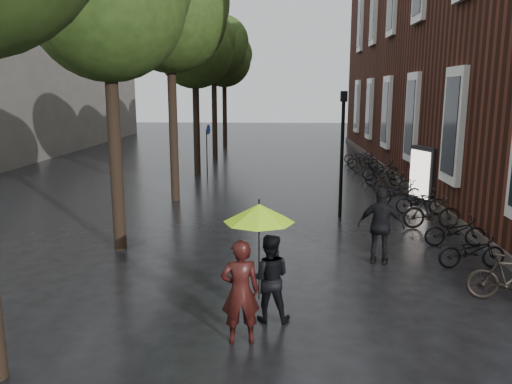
# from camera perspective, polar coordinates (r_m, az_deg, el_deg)

# --- Properties ---
(brick_building) EXTENTS (10.20, 33.20, 12.00)m
(brick_building) POSITION_cam_1_polar(r_m,az_deg,el_deg) (26.96, 26.41, 14.43)
(brick_building) COLOR #38160F
(brick_building) RESTS_ON ground
(street_trees) EXTENTS (4.33, 34.03, 8.91)m
(street_trees) POSITION_cam_1_polar(r_m,az_deg,el_deg) (21.75, -8.33, 17.36)
(street_trees) COLOR black
(street_trees) RESTS_ON ground
(person_burgundy) EXTENTS (0.70, 0.52, 1.76)m
(person_burgundy) POSITION_cam_1_polar(r_m,az_deg,el_deg) (8.24, -1.80, -11.30)
(person_burgundy) COLOR black
(person_burgundy) RESTS_ON ground
(person_black) EXTENTS (0.79, 0.63, 1.60)m
(person_black) POSITION_cam_1_polar(r_m,az_deg,el_deg) (9.01, 1.50, -9.78)
(person_black) COLOR black
(person_black) RESTS_ON ground
(lime_umbrella) EXTENTS (1.19, 1.19, 1.74)m
(lime_umbrella) POSITION_cam_1_polar(r_m,az_deg,el_deg) (8.19, 0.35, -2.41)
(lime_umbrella) COLOR black
(lime_umbrella) RESTS_ON ground
(pedestrian_walking) EXTENTS (1.17, 0.72, 1.85)m
(pedestrian_walking) POSITION_cam_1_polar(r_m,az_deg,el_deg) (12.21, 14.11, -3.77)
(pedestrian_walking) COLOR black
(pedestrian_walking) RESTS_ON ground
(parked_bicycles) EXTENTS (2.18, 19.60, 1.03)m
(parked_bicycles) POSITION_cam_1_polar(r_m,az_deg,el_deg) (19.98, 15.82, 0.61)
(parked_bicycles) COLOR black
(parked_bicycles) RESTS_ON ground
(ad_lightbox) EXTENTS (0.32, 1.38, 2.09)m
(ad_lightbox) POSITION_cam_1_polar(r_m,az_deg,el_deg) (19.19, 18.60, 1.83)
(ad_lightbox) COLOR black
(ad_lightbox) RESTS_ON ground
(lamp_post) EXTENTS (0.21, 0.21, 4.07)m
(lamp_post) POSITION_cam_1_polar(r_m,az_deg,el_deg) (16.20, 9.84, 5.65)
(lamp_post) COLOR black
(lamp_post) RESTS_ON ground
(cycle_sign) EXTENTS (0.13, 0.46, 2.52)m
(cycle_sign) POSITION_cam_1_polar(r_m,az_deg,el_deg) (23.73, -5.56, 5.62)
(cycle_sign) COLOR #262628
(cycle_sign) RESTS_ON ground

